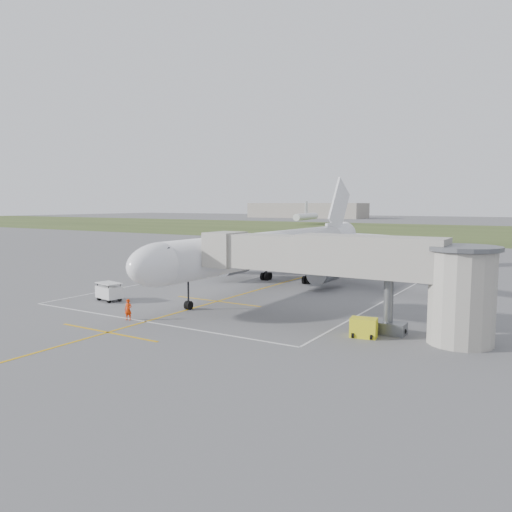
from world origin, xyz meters
The scene contains 11 objects.
ground centered at (0.00, 0.00, 0.00)m, with size 700.00×700.00×0.00m, color #565659.
grass_strip centered at (0.00, 130.00, 0.01)m, with size 700.00×120.00×0.02m, color #37481F.
apron_markings centered at (0.00, -5.82, 0.01)m, with size 28.20×60.00×0.01m.
airliner centered at (0.00, 0.75, 4.39)m, with size 38.93×46.75×13.52m.
jet_bridge centered at (15.72, -13.50, 4.74)m, with size 23.40×5.00×7.20m.
gpu_unit centered at (16.79, -15.33, 0.69)m, with size 2.04×1.59×1.40m.
baggage_cart centered at (-9.27, -15.43, 0.94)m, with size 2.90×2.09×1.83m.
ramp_worker_nose centered at (-1.60, -20.34, 0.88)m, with size 0.64×0.42×1.76m, color red.
ramp_worker_wing centered at (-11.96, 3.23, 0.90)m, with size 0.88×0.68×1.81m, color #DD4506.
distant_hangars centered at (-16.15, 265.19, 5.17)m, with size 345.00×49.00×12.00m.
distant_aircraft centered at (5.01, 170.82, 3.59)m, with size 178.21×36.86×8.85m.
Camera 1 is at (28.49, -49.33, 9.58)m, focal length 35.00 mm.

